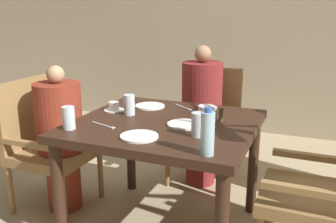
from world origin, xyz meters
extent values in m
cube|color=tan|center=(0.00, 2.32, 1.40)|extent=(8.00, 0.06, 2.80)
cube|color=#331E14|center=(0.00, 0.00, 0.73)|extent=(1.08, 1.01, 0.05)
cylinder|color=#331E14|center=(-0.48, -0.45, 0.35)|extent=(0.07, 0.07, 0.70)
cylinder|color=#331E14|center=(-0.48, 0.45, 0.35)|extent=(0.07, 0.07, 0.70)
cylinder|color=#331E14|center=(0.48, 0.45, 0.35)|extent=(0.07, 0.07, 0.70)
cube|color=olive|center=(-0.86, 0.00, 0.41)|extent=(0.51, 0.51, 0.07)
cube|color=olive|center=(-1.09, 0.00, 0.69)|extent=(0.05, 0.51, 0.49)
cube|color=olive|center=(-0.86, 0.24, 0.56)|extent=(0.46, 0.04, 0.04)
cube|color=olive|center=(-0.86, -0.24, 0.56)|extent=(0.46, 0.04, 0.04)
cylinder|color=olive|center=(-0.63, 0.23, 0.19)|extent=(0.04, 0.04, 0.37)
cylinder|color=olive|center=(-0.63, -0.23, 0.19)|extent=(0.04, 0.04, 0.37)
cylinder|color=olive|center=(-1.08, 0.23, 0.19)|extent=(0.04, 0.04, 0.37)
cylinder|color=olive|center=(-1.08, -0.23, 0.19)|extent=(0.04, 0.04, 0.37)
cylinder|color=maroon|center=(-0.80, 0.00, 0.22)|extent=(0.24, 0.24, 0.44)
cylinder|color=maroon|center=(-0.80, 0.00, 0.68)|extent=(0.32, 0.32, 0.49)
sphere|color=tan|center=(-0.80, 0.00, 0.99)|extent=(0.12, 0.12, 0.12)
cube|color=olive|center=(0.00, 0.82, 0.41)|extent=(0.51, 0.51, 0.07)
cube|color=olive|center=(0.00, 1.06, 0.69)|extent=(0.51, 0.05, 0.49)
cube|color=olive|center=(0.24, 0.82, 0.56)|extent=(0.04, 0.46, 0.04)
cube|color=olive|center=(-0.24, 0.82, 0.56)|extent=(0.04, 0.46, 0.04)
cylinder|color=olive|center=(0.23, 0.60, 0.19)|extent=(0.04, 0.04, 0.37)
cylinder|color=olive|center=(-0.23, 0.60, 0.19)|extent=(0.04, 0.04, 0.37)
cylinder|color=olive|center=(0.23, 1.05, 0.19)|extent=(0.04, 0.04, 0.37)
cylinder|color=olive|center=(-0.23, 1.05, 0.19)|extent=(0.04, 0.04, 0.37)
cylinder|color=maroon|center=(0.00, 0.76, 0.22)|extent=(0.24, 0.24, 0.44)
cylinder|color=maroon|center=(0.00, 0.76, 0.73)|extent=(0.32, 0.32, 0.57)
sphere|color=#997051|center=(0.00, 0.76, 1.08)|extent=(0.13, 0.13, 0.13)
cube|color=olive|center=(0.86, 0.00, 0.41)|extent=(0.51, 0.51, 0.07)
cube|color=olive|center=(0.86, -0.24, 0.56)|extent=(0.46, 0.04, 0.04)
cube|color=olive|center=(0.86, 0.24, 0.56)|extent=(0.46, 0.04, 0.04)
cylinder|color=olive|center=(0.63, 0.23, 0.19)|extent=(0.04, 0.04, 0.37)
cylinder|color=white|center=(-0.01, -0.32, 0.76)|extent=(0.21, 0.21, 0.01)
cylinder|color=white|center=(0.14, -0.03, 0.76)|extent=(0.21, 0.21, 0.01)
cylinder|color=white|center=(-0.23, 0.28, 0.76)|extent=(0.21, 0.21, 0.01)
cylinder|color=white|center=(-0.41, 0.10, 0.75)|extent=(0.13, 0.13, 0.01)
cylinder|color=white|center=(-0.41, 0.10, 0.78)|extent=(0.07, 0.07, 0.05)
cylinder|color=white|center=(0.18, 0.29, 0.77)|extent=(0.11, 0.11, 0.05)
cylinder|color=#A3C6DB|center=(0.39, -0.42, 0.85)|extent=(0.07, 0.07, 0.21)
cylinder|color=#3359B2|center=(0.39, -0.42, 0.97)|extent=(0.04, 0.04, 0.02)
cylinder|color=silver|center=(0.27, -0.19, 0.82)|extent=(0.07, 0.07, 0.13)
cylinder|color=silver|center=(-0.27, 0.05, 0.82)|extent=(0.07, 0.07, 0.13)
cylinder|color=silver|center=(-0.45, -0.34, 0.82)|extent=(0.07, 0.07, 0.13)
cylinder|color=white|center=(0.27, 0.14, 0.79)|extent=(0.03, 0.03, 0.09)
cylinder|color=#4C3D2D|center=(0.31, 0.14, 0.79)|extent=(0.03, 0.03, 0.08)
cube|color=silver|center=(-0.32, -0.21, 0.75)|extent=(0.17, 0.06, 0.00)
cube|color=silver|center=(-0.23, -0.24, 0.75)|extent=(0.04, 0.03, 0.00)
cube|color=silver|center=(-0.02, 0.36, 0.75)|extent=(0.15, 0.11, 0.00)
cube|color=silver|center=(0.05, 0.31, 0.75)|extent=(0.06, 0.05, 0.00)
camera|label=1|loc=(0.84, -2.02, 1.42)|focal=40.00mm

